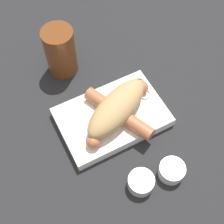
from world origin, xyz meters
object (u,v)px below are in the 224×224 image
at_px(food_tray, 112,117).
at_px(drink_glass, 61,51).
at_px(bread_roll, 117,108).
at_px(condiment_cup_far, 171,171).
at_px(condiment_cup_near, 141,183).
at_px(sausage, 119,113).

xyz_separation_m(food_tray, drink_glass, (0.04, -0.19, 0.05)).
relative_size(bread_roll, drink_glass, 1.51).
bearing_deg(bread_roll, food_tray, -33.29).
distance_m(bread_roll, condiment_cup_far, 0.18).
bearing_deg(bread_roll, condiment_cup_near, 79.90).
height_order(food_tray, drink_glass, drink_glass).
distance_m(condiment_cup_near, condiment_cup_far, 0.07).
xyz_separation_m(sausage, condiment_cup_near, (0.03, 0.15, -0.03)).
bearing_deg(bread_roll, drink_glass, -76.41).
height_order(bread_roll, condiment_cup_near, bread_roll).
xyz_separation_m(bread_roll, condiment_cup_near, (0.03, 0.16, -0.04)).
bearing_deg(food_tray, condiment_cup_far, 106.09).
height_order(condiment_cup_near, drink_glass, drink_glass).
distance_m(condiment_cup_far, drink_glass, 0.38).
xyz_separation_m(sausage, condiment_cup_far, (-0.04, 0.16, -0.03)).
distance_m(sausage, condiment_cup_far, 0.17).
height_order(condiment_cup_far, drink_glass, drink_glass).
distance_m(food_tray, condiment_cup_far, 0.18).
xyz_separation_m(bread_roll, condiment_cup_far, (-0.04, 0.17, -0.04)).
bearing_deg(food_tray, condiment_cup_near, 83.20).
height_order(food_tray, condiment_cup_far, condiment_cup_far).
distance_m(food_tray, drink_glass, 0.20).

